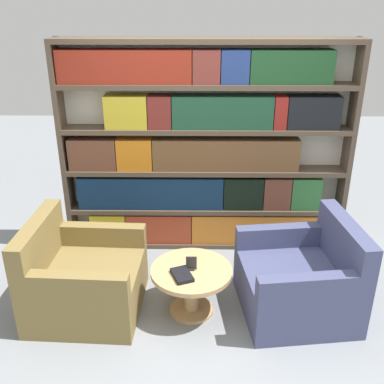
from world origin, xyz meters
TOP-DOWN VIEW (x-y plane):
  - ground_plane at (0.00, 0.00)m, footprint 14.00×14.00m
  - bookshelf at (-0.03, 1.32)m, footprint 2.98×0.30m
  - armchair_left at (-1.10, 0.16)m, footprint 0.97×0.97m
  - armchair_right at (0.83, 0.16)m, footprint 1.03×1.03m
  - coffee_table at (-0.14, 0.11)m, footprint 0.70×0.70m
  - table_sign at (-0.14, 0.11)m, footprint 0.09×0.06m
  - stray_book at (-0.21, -0.00)m, footprint 0.21×0.26m

SIDE VIEW (x-z plane):
  - ground_plane at x=0.00m, z-range 0.00..0.00m
  - armchair_left at x=-1.10m, z-range -0.14..0.72m
  - armchair_right at x=0.83m, z-range -0.14..0.72m
  - coffee_table at x=-0.14m, z-range 0.10..0.54m
  - stray_book at x=-0.21m, z-range 0.44..0.47m
  - table_sign at x=-0.14m, z-range 0.43..0.56m
  - bookshelf at x=-0.03m, z-range -0.03..2.19m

